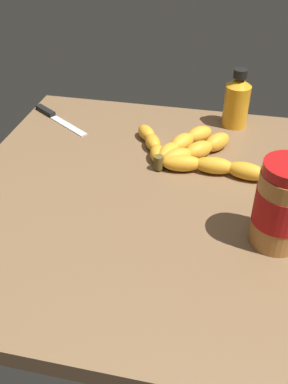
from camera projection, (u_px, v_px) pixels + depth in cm
name	position (u px, v px, depth cm)	size (l,w,h in cm)	color
ground_plane	(137.00, 197.00, 86.13)	(76.89, 69.51, 3.42)	brown
banana_bunch	(190.00, 151.00, 93.52)	(19.14, 30.68, 3.79)	gold
peanut_butter_jar	(282.00, 205.00, 69.15)	(8.81, 8.81, 15.41)	#B27238
honey_bottle	(237.00, 101.00, 103.30)	(6.06, 6.06, 14.13)	orange
butter_knife	(56.00, 117.00, 109.33)	(12.81, 17.53, 1.20)	silver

